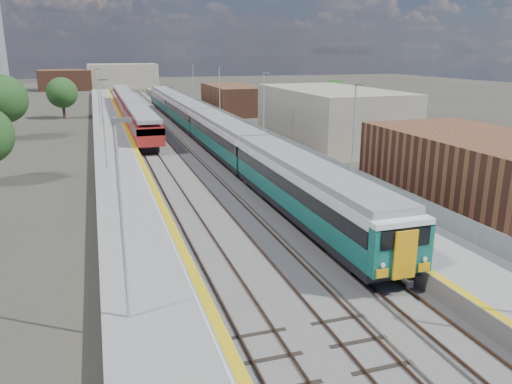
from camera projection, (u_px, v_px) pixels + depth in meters
name	position (u px, v px, depth m)	size (l,w,h in m)	color
ground	(191.00, 142.00, 60.50)	(320.00, 320.00, 0.00)	#47443A
ballast_bed	(169.00, 140.00, 62.13)	(10.50, 155.00, 0.06)	#565451
tracks	(172.00, 137.00, 63.82)	(8.96, 160.00, 0.17)	#4C3323
platform_right	(228.00, 133.00, 64.19)	(4.70, 155.00, 8.52)	slate
platform_left	(113.00, 139.00, 59.98)	(4.30, 155.00, 8.52)	slate
buildings	(61.00, 51.00, 133.44)	(72.00, 185.50, 40.00)	brown
green_train	(202.00, 122.00, 60.35)	(3.04, 84.64, 3.35)	black
red_train	(130.00, 107.00, 78.52)	(2.93, 59.41, 3.70)	black
tree_b	(3.00, 99.00, 60.98)	(5.88, 5.88, 7.97)	#382619
tree_c	(62.00, 93.00, 80.62)	(4.91, 4.91, 6.66)	#382619
tree_d	(334.00, 97.00, 72.76)	(4.93, 4.93, 6.68)	#382619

